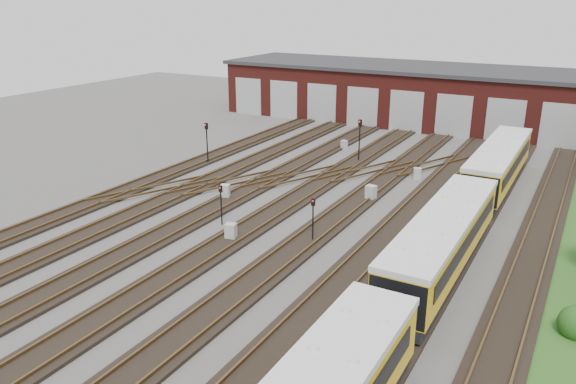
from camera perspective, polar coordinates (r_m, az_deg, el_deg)
The scene contains 13 objects.
ground at distance 31.77m, azimuth -4.17°, elevation -6.52°, with size 120.00×120.00×0.00m, color #42403E.
track_network at distance 32.25m, azimuth -3.85°, elevation -5.89°, with size 30.40×70.00×0.33m.
maintenance_shed at distance 66.55m, azimuth 15.23°, elevation 9.43°, with size 51.00×12.50×6.35m.
metro_train at distance 30.04m, azimuth 15.45°, elevation -4.87°, with size 2.61×46.51×3.00m.
signal_mast_0 at distance 48.90m, azimuth -8.25°, elevation 5.46°, with size 0.30×0.29×3.61m.
signal_mast_1 at distance 35.54m, azimuth -6.83°, elevation -0.78°, with size 0.23×0.21×2.63m.
signal_mast_2 at distance 49.32m, azimuth 7.28°, elevation 5.75°, with size 0.31×0.29×3.78m.
signal_mast_3 at distance 32.77m, azimuth 2.55°, elevation -2.29°, with size 0.24×0.22×2.75m.
relay_cabinet_0 at distance 40.51m, azimuth -6.39°, elevation 0.02°, with size 0.64×0.53×1.06m, color #B1B5B7.
relay_cabinet_1 at distance 53.74m, azimuth 5.72°, elevation 4.77°, with size 0.53×0.44×0.89m, color #B1B5B7.
relay_cabinet_2 at distance 33.64m, azimuth -5.82°, elevation -4.06°, with size 0.63×0.53×1.05m, color #B1B5B7.
relay_cabinet_3 at distance 40.32m, azimuth 8.42°, elevation -0.11°, with size 0.68×0.56×1.13m, color #B1B5B7.
relay_cabinet_4 at distance 45.80m, azimuth 12.99°, elevation 1.84°, with size 0.56×0.47×0.94m, color #B1B5B7.
Camera 1 is at (15.96, -23.77, 13.77)m, focal length 35.00 mm.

